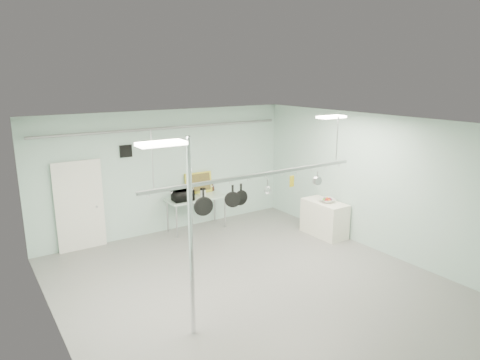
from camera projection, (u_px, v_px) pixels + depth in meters
floor at (257, 289)px, 8.32m from camera, size 8.00×8.00×0.00m
ceiling at (259, 125)px, 7.55m from camera, size 7.00×8.00×0.02m
back_wall at (168, 171)px, 11.16m from camera, size 7.00×0.02×3.20m
right_wall at (381, 185)px, 9.81m from camera, size 0.02×8.00×3.20m
door at (80, 207)px, 10.01m from camera, size 1.10×0.10×2.20m
wall_vent at (126, 151)px, 10.39m from camera, size 0.30×0.04×0.30m
conduit_pipe at (168, 128)px, 10.81m from camera, size 6.60×0.07×0.07m
chrome_pole at (191, 240)px, 6.53m from camera, size 0.08×0.08×3.20m
prep_table at (196, 200)px, 11.35m from camera, size 1.60×0.70×0.91m
side_cabinet at (324, 218)px, 11.03m from camera, size 0.60×1.20×0.90m
pot_rack at (257, 174)px, 8.13m from camera, size 4.80×0.06×1.00m
light_panel_left at (161, 144)px, 5.73m from camera, size 0.65×0.30×0.05m
light_panel_right at (331, 117)px, 9.33m from camera, size 0.65×0.30×0.05m
microwave at (183, 195)px, 10.97m from camera, size 0.53×0.37×0.29m
coffee_canister at (203, 193)px, 11.38m from camera, size 0.16×0.16×0.18m
painting_large at (198, 183)px, 11.63m from camera, size 0.79×0.17×0.58m
painting_small at (209, 187)px, 11.85m from camera, size 0.30×0.09×0.25m
fruit_bowl at (327, 200)px, 10.88m from camera, size 0.48×0.48×0.09m
skillet_left at (203, 202)px, 7.59m from camera, size 0.35×0.14×0.46m
skillet_mid at (233, 196)px, 7.91m from camera, size 0.29×0.21×0.41m
skillet_right at (241, 194)px, 8.01m from camera, size 0.29×0.06×0.41m
whisk at (268, 187)px, 8.34m from camera, size 0.19×0.19×0.30m
grater at (292, 181)px, 8.66m from camera, size 0.10×0.06×0.25m
saucepan at (317, 178)px, 9.05m from camera, size 0.21×0.16×0.32m
fruit_cluster at (327, 199)px, 10.87m from camera, size 0.24×0.24×0.09m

